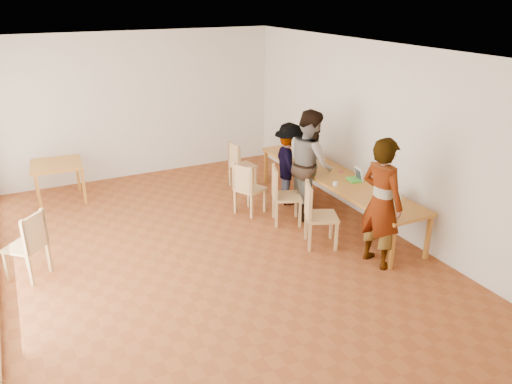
{
  "coord_description": "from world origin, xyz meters",
  "views": [
    {
      "loc": [
        -2.36,
        -6.33,
        3.74
      ],
      "look_at": [
        0.54,
        -0.51,
        1.1
      ],
      "focal_mm": 35.0,
      "sensor_mm": 36.0,
      "label": 1
    }
  ],
  "objects": [
    {
      "name": "chair_mid",
      "position": [
        1.5,
        0.48,
        0.61
      ],
      "size": [
        0.61,
        0.61,
        0.53
      ],
      "rotation": [
        0.0,
        0.0,
        -0.38
      ],
      "color": "tan",
      "rests_on": "ground"
    },
    {
      "name": "wall_right",
      "position": [
        3.0,
        0.0,
        1.5
      ],
      "size": [
        0.1,
        8.0,
        3.0
      ],
      "primitive_type": "cube",
      "color": "beige",
      "rests_on": "ground"
    },
    {
      "name": "condiment_cup",
      "position": [
        2.22,
        -0.06,
        0.78
      ],
      "size": [
        0.08,
        0.08,
        0.06
      ],
      "primitive_type": "cylinder",
      "color": "white",
      "rests_on": "communal_table"
    },
    {
      "name": "chair_empty",
      "position": [
        1.54,
        2.29,
        0.58
      ],
      "size": [
        0.49,
        0.49,
        0.5
      ],
      "rotation": [
        0.0,
        0.0,
        0.11
      ],
      "color": "tan",
      "rests_on": "ground"
    },
    {
      "name": "communal_table",
      "position": [
        2.5,
        0.35,
        0.7
      ],
      "size": [
        0.8,
        4.0,
        0.75
      ],
      "color": "#BC7C29",
      "rests_on": "ground"
    },
    {
      "name": "chair_near",
      "position": [
        1.57,
        -0.47,
        0.63
      ],
      "size": [
        0.63,
        0.63,
        0.54
      ],
      "rotation": [
        0.0,
        0.0,
        -0.41
      ],
      "color": "tan",
      "rests_on": "ground"
    },
    {
      "name": "side_table",
      "position": [
        -1.78,
        3.2,
        0.67
      ],
      "size": [
        0.9,
        0.9,
        0.75
      ],
      "rotation": [
        0.0,
        0.0,
        -0.08
      ],
      "color": "#BC7C29",
      "rests_on": "ground"
    },
    {
      "name": "chair_far",
      "position": [
        1.13,
        1.06,
        0.58
      ],
      "size": [
        0.59,
        0.59,
        0.5
      ],
      "rotation": [
        0.0,
        0.0,
        0.44
      ],
      "color": "tan",
      "rests_on": "ground"
    },
    {
      "name": "ceiling",
      "position": [
        0.0,
        0.0,
        3.02
      ],
      "size": [
        6.0,
        8.0,
        0.04
      ],
      "primitive_type": "cube",
      "color": "white",
      "rests_on": "wall_back"
    },
    {
      "name": "person_near",
      "position": [
        2.1,
        -1.35,
        0.96
      ],
      "size": [
        0.56,
        0.76,
        1.91
      ],
      "primitive_type": "imported",
      "rotation": [
        0.0,
        0.0,
        1.72
      ],
      "color": "gray",
      "rests_on": "ground"
    },
    {
      "name": "person_far",
      "position": [
        2.06,
        1.18,
        0.77
      ],
      "size": [
        0.77,
        1.09,
        1.54
      ],
      "primitive_type": "imported",
      "rotation": [
        0.0,
        0.0,
        1.35
      ],
      "color": "gray",
      "rests_on": "ground"
    },
    {
      "name": "chair_spare",
      "position": [
        -2.42,
        0.45,
        0.6
      ],
      "size": [
        0.64,
        0.64,
        0.52
      ],
      "rotation": [
        0.0,
        0.0,
        2.4
      ],
      "color": "tan",
      "rests_on": "ground"
    },
    {
      "name": "yellow_mug",
      "position": [
        2.77,
        -0.53,
        0.79
      ],
      "size": [
        0.14,
        0.14,
        0.09
      ],
      "primitive_type": "imported",
      "rotation": [
        0.0,
        0.0,
        0.28
      ],
      "color": "yellow",
      "rests_on": "communal_table"
    },
    {
      "name": "clear_glass",
      "position": [
        2.46,
        -1.19,
        0.8
      ],
      "size": [
        0.07,
        0.07,
        0.09
      ],
      "primitive_type": "cylinder",
      "color": "silver",
      "rests_on": "communal_table"
    },
    {
      "name": "laptop_near",
      "position": [
        2.61,
        -0.99,
        0.81
      ],
      "size": [
        0.28,
        0.3,
        0.21
      ],
      "rotation": [
        0.0,
        0.0,
        0.39
      ],
      "color": "green",
      "rests_on": "communal_table"
    },
    {
      "name": "green_bottle",
      "position": [
        2.16,
        0.51,
        0.89
      ],
      "size": [
        0.07,
        0.07,
        0.28
      ],
      "primitive_type": "cylinder",
      "color": "#126929",
      "rests_on": "communal_table"
    },
    {
      "name": "laptop_far",
      "position": [
        2.41,
        0.93,
        0.8
      ],
      "size": [
        0.25,
        0.26,
        0.19
      ],
      "rotation": [
        0.0,
        0.0,
        -0.26
      ],
      "color": "green",
      "rests_on": "communal_table"
    },
    {
      "name": "pink_phone",
      "position": [
        2.69,
        0.44,
        0.76
      ],
      "size": [
        0.05,
        0.1,
        0.01
      ],
      "primitive_type": "cube",
      "color": "#CC4151",
      "rests_on": "communal_table"
    },
    {
      "name": "wall_back",
      "position": [
        0.0,
        4.0,
        1.5
      ],
      "size": [
        6.0,
        0.1,
        3.0
      ],
      "primitive_type": "cube",
      "color": "beige",
      "rests_on": "ground"
    },
    {
      "name": "person_mid",
      "position": [
        2.12,
        0.57,
        0.95
      ],
      "size": [
        0.89,
        1.05,
        1.9
      ],
      "primitive_type": "imported",
      "rotation": [
        0.0,
        0.0,
        1.37
      ],
      "color": "gray",
      "rests_on": "ground"
    },
    {
      "name": "wall_front",
      "position": [
        0.0,
        -4.0,
        1.5
      ],
      "size": [
        6.0,
        0.1,
        3.0
      ],
      "primitive_type": "cube",
      "color": "beige",
      "rests_on": "ground"
    },
    {
      "name": "black_pouch",
      "position": [
        2.65,
        1.39,
        0.8
      ],
      "size": [
        0.16,
        0.26,
        0.09
      ],
      "primitive_type": "cube",
      "color": "black",
      "rests_on": "communal_table"
    },
    {
      "name": "ground",
      "position": [
        0.0,
        0.0,
        0.0
      ],
      "size": [
        8.0,
        8.0,
        0.0
      ],
      "primitive_type": "plane",
      "color": "brown",
      "rests_on": "ground"
    },
    {
      "name": "laptop_mid",
      "position": [
        2.67,
        -0.02,
        0.81
      ],
      "size": [
        0.26,
        0.29,
        0.22
      ],
      "rotation": [
        0.0,
        0.0,
        -0.17
      ],
      "color": "green",
      "rests_on": "communal_table"
    }
  ]
}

